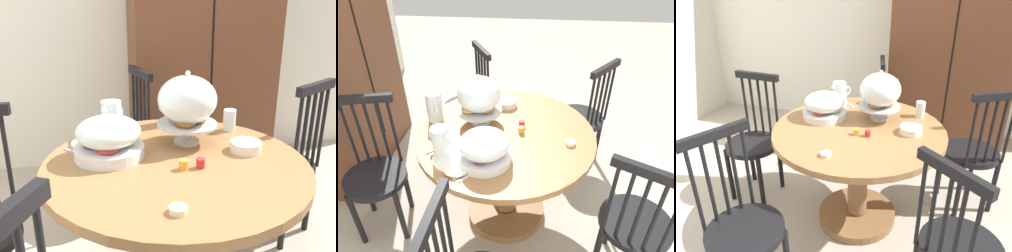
% 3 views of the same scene
% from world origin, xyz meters
% --- Properties ---
extents(ground_plane, '(10.00, 10.00, 0.00)m').
position_xyz_m(ground_plane, '(0.00, 0.00, 0.00)').
color(ground_plane, '#A89E8E').
extents(dining_table, '(1.11, 1.11, 0.74)m').
position_xyz_m(dining_table, '(-0.07, 0.11, 0.51)').
color(dining_table, olive).
rests_on(dining_table, ground_plane).
extents(windsor_chair_near_window, '(0.47, 0.47, 0.97)m').
position_xyz_m(windsor_chair_near_window, '(0.58, -0.46, 0.45)').
color(windsor_chair_near_window, black).
rests_on(windsor_chair_near_window, ground_plane).
extents(windsor_chair_by_cabinet, '(0.45, 0.45, 0.97)m').
position_xyz_m(windsor_chair_by_cabinet, '(0.69, 0.50, 0.45)').
color(windsor_chair_by_cabinet, black).
rests_on(windsor_chair_by_cabinet, ground_plane).
extents(windsor_chair_facing_door, '(0.41, 0.41, 0.97)m').
position_xyz_m(windsor_chair_facing_door, '(-0.22, 0.95, 0.45)').
color(windsor_chair_facing_door, black).
rests_on(windsor_chair_facing_door, ground_plane).
extents(windsor_chair_host_seat, '(0.45, 0.45, 0.97)m').
position_xyz_m(windsor_chair_host_seat, '(-0.48, -0.64, 0.45)').
color(windsor_chair_host_seat, black).
rests_on(windsor_chair_host_seat, ground_plane).
extents(pastry_stand_with_dome, '(0.28, 0.28, 0.34)m').
position_xyz_m(pastry_stand_with_dome, '(0.03, 0.28, 0.94)').
color(pastry_stand_with_dome, silver).
rests_on(pastry_stand_with_dome, dining_table).
extents(fruit_platter_covered, '(0.30, 0.30, 0.18)m').
position_xyz_m(fruit_platter_covered, '(-0.33, 0.20, 0.83)').
color(fruit_platter_covered, silver).
rests_on(fruit_platter_covered, dining_table).
extents(orange_juice_pitcher, '(0.17, 0.10, 0.20)m').
position_xyz_m(orange_juice_pitcher, '(0.04, 0.58, 0.83)').
color(orange_juice_pitcher, silver).
rests_on(orange_juice_pitcher, dining_table).
extents(milk_pitcher, '(0.12, 0.16, 0.18)m').
position_xyz_m(milk_pitcher, '(-0.30, 0.45, 0.82)').
color(milk_pitcher, silver).
rests_on(milk_pitcher, dining_table).
extents(china_plate_large, '(0.22, 0.22, 0.01)m').
position_xyz_m(china_plate_large, '(-0.35, 0.38, 0.75)').
color(china_plate_large, white).
rests_on(china_plate_large, dining_table).
extents(china_plate_small, '(0.15, 0.15, 0.01)m').
position_xyz_m(china_plate_small, '(-0.43, 0.34, 0.76)').
color(china_plate_small, white).
rests_on(china_plate_small, china_plate_large).
extents(cereal_bowl, '(0.14, 0.14, 0.04)m').
position_xyz_m(cereal_bowl, '(0.26, 0.13, 0.76)').
color(cereal_bowl, white).
rests_on(cereal_bowl, dining_table).
extents(drinking_glass, '(0.06, 0.06, 0.11)m').
position_xyz_m(drinking_glass, '(0.29, 0.41, 0.80)').
color(drinking_glass, silver).
rests_on(drinking_glass, dining_table).
extents(butter_dish, '(0.06, 0.06, 0.02)m').
position_xyz_m(butter_dish, '(-0.15, -0.28, 0.75)').
color(butter_dish, beige).
rests_on(butter_dish, dining_table).
extents(jam_jar_strawberry, '(0.04, 0.04, 0.04)m').
position_xyz_m(jam_jar_strawberry, '(0.02, 0.01, 0.76)').
color(jam_jar_strawberry, '#B7282D').
rests_on(jam_jar_strawberry, dining_table).
extents(jam_jar_apricot, '(0.04, 0.04, 0.04)m').
position_xyz_m(jam_jar_apricot, '(-0.05, 0.01, 0.76)').
color(jam_jar_apricot, orange).
rests_on(jam_jar_apricot, dining_table).
extents(table_knife, '(0.13, 0.13, 0.01)m').
position_xyz_m(table_knife, '(-0.45, 0.28, 0.74)').
color(table_knife, silver).
rests_on(table_knife, dining_table).
extents(dinner_fork, '(0.13, 0.13, 0.01)m').
position_xyz_m(dinner_fork, '(-0.47, 0.26, 0.74)').
color(dinner_fork, silver).
rests_on(dinner_fork, dining_table).
extents(soup_spoon, '(0.13, 0.13, 0.01)m').
position_xyz_m(soup_spoon, '(-0.25, 0.48, 0.74)').
color(soup_spoon, silver).
rests_on(soup_spoon, dining_table).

